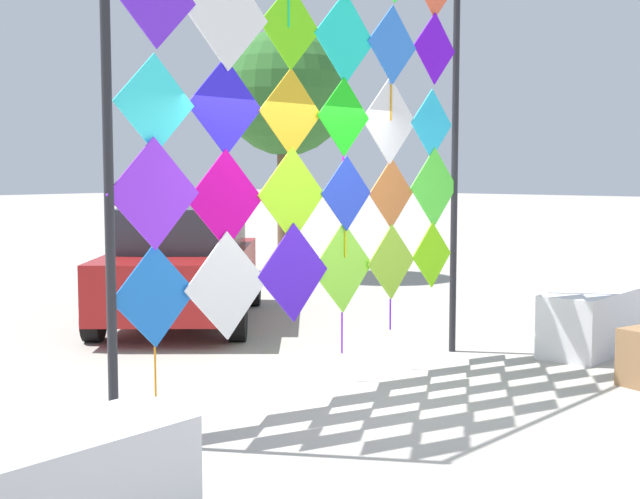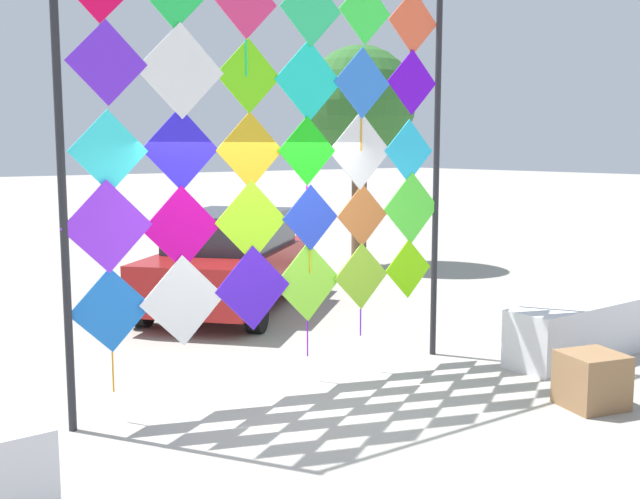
# 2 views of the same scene
# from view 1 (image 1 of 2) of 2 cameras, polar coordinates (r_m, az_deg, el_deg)

# --- Properties ---
(ground) EXTENTS (120.00, 120.00, 0.00)m
(ground) POSITION_cam_1_polar(r_m,az_deg,el_deg) (7.04, 4.72, -10.73)
(ground) COLOR #9E998E
(plaza_ledge_right) EXTENTS (3.58, 0.61, 0.66)m
(plaza_ledge_right) POSITION_cam_1_polar(r_m,az_deg,el_deg) (10.64, 19.75, -3.75)
(plaza_ledge_right) COLOR silver
(plaza_ledge_right) RESTS_ON ground
(kite_display_rack) EXTENTS (4.35, 0.25, 4.33)m
(kite_display_rack) POSITION_cam_1_polar(r_m,az_deg,el_deg) (7.52, -0.31, 9.36)
(kite_display_rack) COLOR #232328
(kite_display_rack) RESTS_ON ground
(parked_car) EXTENTS (3.96, 3.71, 1.48)m
(parked_car) POSITION_cam_1_polar(r_m,az_deg,el_deg) (11.18, -9.10, -0.91)
(parked_car) COLOR maroon
(parked_car) RESTS_ON ground
(tree_far_right) EXTENTS (2.30, 2.30, 4.51)m
(tree_far_right) POSITION_cam_1_polar(r_m,az_deg,el_deg) (15.88, -2.29, 10.34)
(tree_far_right) COLOR brown
(tree_far_right) RESTS_ON ground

